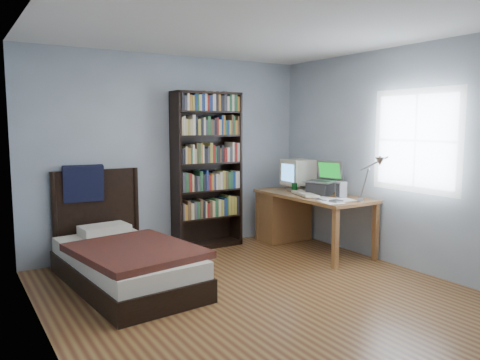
{
  "coord_description": "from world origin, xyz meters",
  "views": [
    {
      "loc": [
        -2.46,
        -3.47,
        1.63
      ],
      "look_at": [
        0.25,
        0.87,
        1.02
      ],
      "focal_mm": 35.0,
      "sensor_mm": 36.0,
      "label": 1
    }
  ],
  "objects_px": {
    "laptop": "(321,186)",
    "speaker": "(341,190)",
    "keyboard": "(305,194)",
    "crt_monitor": "(298,173)",
    "desk_lamp": "(377,166)",
    "bed": "(122,258)",
    "desk": "(290,212)",
    "soda_can": "(294,188)",
    "bookshelf": "(207,170)"
  },
  "relations": [
    {
      "from": "laptop",
      "to": "speaker",
      "type": "xyz_separation_m",
      "value": [
        0.04,
        -0.33,
        -0.02
      ]
    },
    {
      "from": "desk_lamp",
      "to": "speaker",
      "type": "height_order",
      "value": "desk_lamp"
    },
    {
      "from": "laptop",
      "to": "desk_lamp",
      "type": "relative_size",
      "value": 0.82
    },
    {
      "from": "speaker",
      "to": "bed",
      "type": "distance_m",
      "value": 2.71
    },
    {
      "from": "crt_monitor",
      "to": "keyboard",
      "type": "distance_m",
      "value": 0.52
    },
    {
      "from": "crt_monitor",
      "to": "bookshelf",
      "type": "xyz_separation_m",
      "value": [
        -1.17,
        0.45,
        0.05
      ]
    },
    {
      "from": "desk",
      "to": "keyboard",
      "type": "relative_size",
      "value": 3.39
    },
    {
      "from": "bed",
      "to": "desk",
      "type": "bearing_deg",
      "value": 9.25
    },
    {
      "from": "desk_lamp",
      "to": "bed",
      "type": "xyz_separation_m",
      "value": [
        -2.5,
        1.1,
        -0.92
      ]
    },
    {
      "from": "bed",
      "to": "soda_can",
      "type": "bearing_deg",
      "value": 4.75
    },
    {
      "from": "desk_lamp",
      "to": "bookshelf",
      "type": "distance_m",
      "value": 2.2
    },
    {
      "from": "laptop",
      "to": "soda_can",
      "type": "height_order",
      "value": "laptop"
    },
    {
      "from": "desk",
      "to": "desk_lamp",
      "type": "distance_m",
      "value": 1.69
    },
    {
      "from": "desk_lamp",
      "to": "bed",
      "type": "bearing_deg",
      "value": 156.2
    },
    {
      "from": "bed",
      "to": "laptop",
      "type": "bearing_deg",
      "value": -3.0
    },
    {
      "from": "speaker",
      "to": "soda_can",
      "type": "height_order",
      "value": "speaker"
    },
    {
      "from": "keyboard",
      "to": "speaker",
      "type": "height_order",
      "value": "speaker"
    },
    {
      "from": "crt_monitor",
      "to": "bed",
      "type": "relative_size",
      "value": 0.21
    },
    {
      "from": "soda_can",
      "to": "bed",
      "type": "relative_size",
      "value": 0.06
    },
    {
      "from": "desk_lamp",
      "to": "speaker",
      "type": "xyz_separation_m",
      "value": [
        0.11,
        0.64,
        -0.35
      ]
    },
    {
      "from": "crt_monitor",
      "to": "speaker",
      "type": "distance_m",
      "value": 0.83
    },
    {
      "from": "keyboard",
      "to": "bed",
      "type": "relative_size",
      "value": 0.23
    },
    {
      "from": "speaker",
      "to": "bed",
      "type": "bearing_deg",
      "value": -179.34
    },
    {
      "from": "desk",
      "to": "laptop",
      "type": "bearing_deg",
      "value": -83.9
    },
    {
      "from": "desk",
      "to": "bookshelf",
      "type": "bearing_deg",
      "value": 160.41
    },
    {
      "from": "desk",
      "to": "bed",
      "type": "xyz_separation_m",
      "value": [
        -2.51,
        -0.41,
        -0.16
      ]
    },
    {
      "from": "crt_monitor",
      "to": "soda_can",
      "type": "relative_size",
      "value": 3.29
    },
    {
      "from": "desk",
      "to": "soda_can",
      "type": "xyz_separation_m",
      "value": [
        -0.1,
        -0.21,
        0.38
      ]
    },
    {
      "from": "laptop",
      "to": "desk_lamp",
      "type": "bearing_deg",
      "value": -93.92
    },
    {
      "from": "desk_lamp",
      "to": "bed",
      "type": "height_order",
      "value": "desk_lamp"
    },
    {
      "from": "laptop",
      "to": "bed",
      "type": "distance_m",
      "value": 2.64
    },
    {
      "from": "bookshelf",
      "to": "speaker",
      "type": "bearing_deg",
      "value": -46.62
    },
    {
      "from": "crt_monitor",
      "to": "speaker",
      "type": "bearing_deg",
      "value": -88.41
    },
    {
      "from": "crt_monitor",
      "to": "bed",
      "type": "xyz_separation_m",
      "value": [
        -2.59,
        -0.35,
        -0.71
      ]
    },
    {
      "from": "laptop",
      "to": "bed",
      "type": "height_order",
      "value": "same"
    },
    {
      "from": "bookshelf",
      "to": "keyboard",
      "type": "bearing_deg",
      "value": -42.02
    },
    {
      "from": "crt_monitor",
      "to": "desk_lamp",
      "type": "distance_m",
      "value": 1.47
    },
    {
      "from": "speaker",
      "to": "bookshelf",
      "type": "height_order",
      "value": "bookshelf"
    },
    {
      "from": "laptop",
      "to": "speaker",
      "type": "height_order",
      "value": "laptop"
    },
    {
      "from": "speaker",
      "to": "laptop",
      "type": "bearing_deg",
      "value": 107.54
    },
    {
      "from": "bed",
      "to": "desk_lamp",
      "type": "bearing_deg",
      "value": -23.8
    },
    {
      "from": "keyboard",
      "to": "crt_monitor",
      "type": "bearing_deg",
      "value": 78.99
    },
    {
      "from": "desk",
      "to": "laptop",
      "type": "xyz_separation_m",
      "value": [
        0.06,
        -0.54,
        0.43
      ]
    },
    {
      "from": "desk_lamp",
      "to": "keyboard",
      "type": "bearing_deg",
      "value": 97.16
    },
    {
      "from": "speaker",
      "to": "bookshelf",
      "type": "bearing_deg",
      "value": 144.06
    },
    {
      "from": "speaker",
      "to": "desk_lamp",
      "type": "bearing_deg",
      "value": -88.66
    },
    {
      "from": "desk",
      "to": "desk_lamp",
      "type": "height_order",
      "value": "desk_lamp"
    },
    {
      "from": "keyboard",
      "to": "bed",
      "type": "xyz_separation_m",
      "value": [
        -2.37,
        0.06,
        -0.49
      ]
    },
    {
      "from": "desk",
      "to": "speaker",
      "type": "bearing_deg",
      "value": -83.61
    },
    {
      "from": "crt_monitor",
      "to": "desk_lamp",
      "type": "height_order",
      "value": "desk_lamp"
    }
  ]
}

